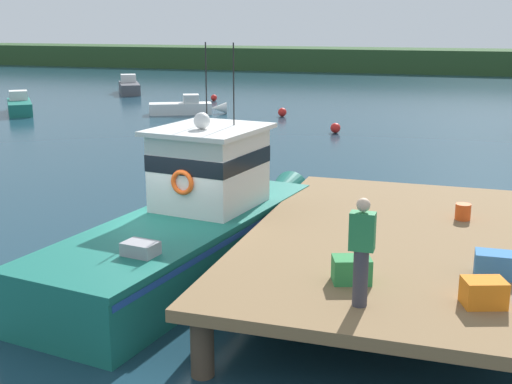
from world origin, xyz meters
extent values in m
plane|color=#193847|center=(0.00, 0.00, 0.00)|extent=(200.00, 200.00, 0.00)
cylinder|color=#4C3D2D|center=(2.20, -4.10, 0.50)|extent=(0.36, 0.36, 1.00)
cylinder|color=#4C3D2D|center=(2.20, 4.10, 0.50)|extent=(0.36, 0.36, 1.00)
cube|color=olive|center=(4.80, 0.00, 1.10)|extent=(6.00, 9.00, 0.20)
cube|color=#196B5B|center=(0.20, -0.30, 0.55)|extent=(3.68, 8.29, 1.10)
cone|color=#196B5B|center=(0.94, 4.55, 0.55)|extent=(1.36, 1.95, 1.10)
cube|color=#234C9E|center=(0.20, -0.30, 1.00)|extent=(3.68, 8.13, 0.12)
cube|color=#196B5B|center=(0.20, -0.30, 1.16)|extent=(3.72, 8.29, 0.12)
cube|color=silver|center=(0.38, 0.89, 2.00)|extent=(2.21, 2.46, 1.80)
cube|color=black|center=(0.38, 0.89, 2.31)|extent=(2.23, 2.48, 0.36)
cube|color=silver|center=(0.38, 0.89, 2.95)|extent=(2.49, 2.80, 0.10)
sphere|color=white|center=(0.34, 0.59, 3.18)|extent=(0.36, 0.36, 0.36)
cylinder|color=black|center=(0.11, 1.44, 3.90)|extent=(0.03, 0.03, 1.80)
cylinder|color=black|center=(0.80, 1.33, 3.90)|extent=(0.03, 0.03, 1.80)
cube|color=#939399|center=(0.41, -2.55, 1.28)|extent=(0.66, 0.53, 0.36)
torus|color=orange|center=(-0.62, -3.00, 1.16)|extent=(0.64, 0.64, 0.12)
torus|color=#EA5119|center=(0.21, -0.24, 2.00)|extent=(0.55, 0.18, 0.54)
cube|color=#2D8442|center=(4.18, -2.62, 1.41)|extent=(0.71, 0.61, 0.41)
cube|color=orange|center=(6.18, -2.95, 1.40)|extent=(0.71, 0.61, 0.40)
cube|color=#3370B2|center=(6.35, -1.67, 1.40)|extent=(0.61, 0.45, 0.41)
cylinder|color=#E04C19|center=(5.81, 1.54, 1.37)|extent=(0.32, 0.32, 0.34)
cylinder|color=#383842|center=(4.45, -3.49, 1.63)|extent=(0.22, 0.22, 0.86)
cube|color=#287F47|center=(4.45, -3.49, 2.34)|extent=(0.36, 0.22, 0.56)
sphere|color=beige|center=(4.45, -3.49, 2.73)|extent=(0.20, 0.20, 0.20)
cube|color=white|center=(-10.23, 23.05, 0.33)|extent=(3.72, 2.58, 0.65)
cone|color=white|center=(-8.21, 24.02, 0.33)|extent=(1.09, 0.98, 0.65)
cube|color=silver|center=(-9.67, 23.32, 0.90)|extent=(1.20, 1.21, 0.49)
cube|color=#4C4C51|center=(-18.63, 32.54, 0.39)|extent=(3.41, 4.38, 0.78)
cone|color=#4C4C51|center=(-20.03, 34.83, 0.39)|extent=(1.23, 1.32, 0.78)
cube|color=silver|center=(-19.02, 33.18, 1.07)|extent=(1.49, 1.49, 0.59)
cube|color=#196B5B|center=(-19.35, 20.47, 0.36)|extent=(3.49, 3.92, 0.73)
cone|color=#196B5B|center=(-20.90, 22.42, 0.36)|extent=(1.19, 1.24, 0.73)
cube|color=silver|center=(-19.78, 21.01, 1.00)|extent=(1.42, 1.42, 0.55)
sphere|color=red|center=(-10.82, 29.94, 0.21)|extent=(0.43, 0.43, 0.43)
sphere|color=red|center=(-4.32, 23.91, 0.25)|extent=(0.49, 0.49, 0.49)
sphere|color=red|center=(-0.32, 19.10, 0.24)|extent=(0.49, 0.49, 0.49)
cube|color=#284723|center=(0.00, 62.00, 1.20)|extent=(120.00, 8.00, 2.40)
camera|label=1|loc=(5.77, -12.61, 5.24)|focal=46.92mm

